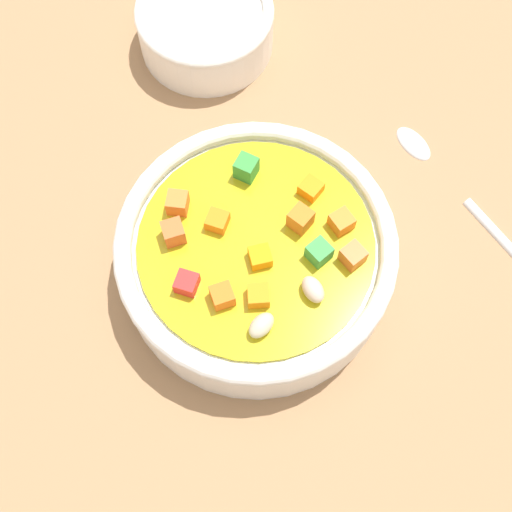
{
  "coord_description": "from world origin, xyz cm",
  "views": [
    {
      "loc": [
        -13.92,
        14.73,
        50.83
      ],
      "look_at": [
        0.0,
        0.0,
        2.77
      ],
      "focal_mm": 47.76,
      "sensor_mm": 36.0,
      "label": 1
    }
  ],
  "objects": [
    {
      "name": "soup_bowl_main",
      "position": [
        -0.01,
        -0.0,
        3.08
      ],
      "size": [
        21.11,
        21.11,
        6.81
      ],
      "color": "white",
      "rests_on": "ground_plane"
    },
    {
      "name": "spoon",
      "position": [
        -9.18,
        -16.5,
        0.45
      ],
      "size": [
        21.67,
        5.81,
        0.95
      ],
      "rotation": [
        0.0,
        0.0,
        6.08
      ],
      "color": "silver",
      "rests_on": "ground_plane"
    },
    {
      "name": "ground_plane",
      "position": [
        0.0,
        0.0,
        -1.0
      ],
      "size": [
        140.0,
        140.0,
        2.0
      ],
      "primitive_type": "cube",
      "color": "#9E754F"
    },
    {
      "name": "side_bowl_small",
      "position": [
        18.89,
        -13.36,
        2.47
      ],
      "size": [
        12.34,
        12.34,
        4.77
      ],
      "color": "white",
      "rests_on": "ground_plane"
    }
  ]
}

